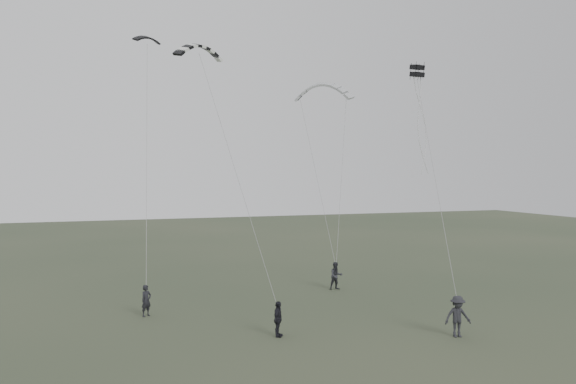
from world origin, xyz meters
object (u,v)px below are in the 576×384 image
object	(u,v)px
flyer_far	(458,316)
kite_dark_small	(147,37)
flyer_left	(146,301)
kite_box	(417,71)
kite_pale_large	(323,84)
kite_striped	(199,46)
flyer_center	(278,319)
flyer_right	(336,276)

from	to	relation	value
flyer_far	kite_dark_small	distance (m)	24.42
flyer_left	kite_box	bearing A→B (deg)	-37.78
flyer_far	kite_pale_large	distance (m)	21.16
kite_dark_small	kite_box	bearing A→B (deg)	-45.43
kite_striped	flyer_center	bearing A→B (deg)	-85.04
flyer_center	kite_dark_small	xyz separation A→B (m)	(-5.00, 10.96, 15.44)
kite_dark_small	flyer_center	bearing A→B (deg)	-90.08
kite_dark_small	kite_striped	xyz separation A→B (m)	(2.30, -5.29, -1.47)
kite_pale_large	kite_box	distance (m)	8.92
flyer_right	kite_box	xyz separation A→B (m)	(3.61, -4.03, 13.21)
kite_box	kite_striped	bearing A→B (deg)	163.31
flyer_right	flyer_center	bearing A→B (deg)	-126.38
flyer_left	flyer_center	distance (m)	8.22
flyer_far	kite_dark_small	xyz separation A→B (m)	(-13.09, 13.82, 15.30)
flyer_right	kite_pale_large	distance (m)	14.25
flyer_left	kite_pale_large	size ratio (longest dim) A/B	0.39
flyer_left	flyer_center	world-z (taller)	flyer_left
flyer_right	kite_box	distance (m)	14.28
kite_striped	kite_dark_small	bearing A→B (deg)	93.01
kite_box	flyer_far	bearing A→B (deg)	-122.02
flyer_center	kite_dark_small	world-z (taller)	kite_dark_small
flyer_far	kite_pale_large	xyz separation A→B (m)	(-0.14, 16.33, 13.45)
flyer_far	flyer_center	bearing A→B (deg)	172.11
kite_dark_small	flyer_far	bearing A→B (deg)	-71.12
kite_dark_small	kite_striped	size ratio (longest dim) A/B	0.61
kite_striped	flyer_far	bearing A→B (deg)	-58.79
flyer_right	flyer_far	distance (m)	11.93
flyer_center	kite_dark_small	bearing A→B (deg)	59.01
flyer_far	kite_dark_small	world-z (taller)	kite_dark_small
flyer_center	kite_pale_large	bearing A→B (deg)	3.95
kite_box	flyer_right	bearing A→B (deg)	118.07
flyer_left	kite_box	size ratio (longest dim) A/B	2.39
kite_striped	flyer_left	bearing A→B (deg)	152.89
flyer_center	kite_box	distance (m)	17.76
flyer_center	kite_striped	size ratio (longest dim) A/B	0.61
kite_striped	kite_box	size ratio (longest dim) A/B	3.88
kite_dark_small	kite_box	distance (m)	16.92
flyer_left	kite_dark_small	size ratio (longest dim) A/B	1.01
flyer_right	kite_dark_small	world-z (taller)	kite_dark_small
flyer_right	flyer_far	bearing A→B (deg)	-83.35
flyer_left	kite_pale_large	xyz separation A→B (m)	(13.57, 7.47, 13.57)
flyer_center	kite_striped	world-z (taller)	kite_striped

